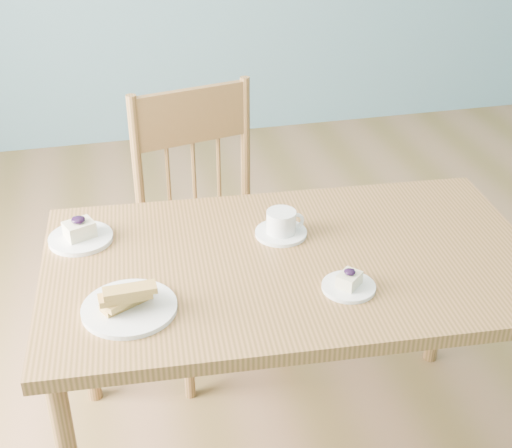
% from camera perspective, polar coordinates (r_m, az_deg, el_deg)
% --- Properties ---
extents(room, '(5.01, 5.01, 2.71)m').
position_cam_1_polar(room, '(1.99, 12.42, 16.11)').
color(room, '#8E6342').
rests_on(room, ground).
extents(dining_table, '(1.42, 0.88, 0.74)m').
position_cam_1_polar(dining_table, '(2.02, 2.86, -4.46)').
color(dining_table, '#976439').
rests_on(dining_table, ground).
extents(dining_chair, '(0.54, 0.53, 1.00)m').
position_cam_1_polar(dining_chair, '(2.55, -3.59, -0.51)').
color(dining_chair, '#976439').
rests_on(dining_chair, ground).
extents(cheesecake_plate_near, '(0.14, 0.14, 0.06)m').
position_cam_1_polar(cheesecake_plate_near, '(1.86, 7.44, -4.76)').
color(cheesecake_plate_near, silver).
rests_on(cheesecake_plate_near, dining_table).
extents(cheesecake_plate_far, '(0.18, 0.18, 0.08)m').
position_cam_1_polar(cheesecake_plate_far, '(2.11, -13.88, -0.82)').
color(cheesecake_plate_far, silver).
rests_on(cheesecake_plate_far, dining_table).
extents(coffee_cup, '(0.15, 0.15, 0.08)m').
position_cam_1_polar(coffee_cup, '(2.07, 2.06, -0.07)').
color(coffee_cup, silver).
rests_on(coffee_cup, dining_table).
extents(biscotti_plate, '(0.24, 0.24, 0.08)m').
position_cam_1_polar(biscotti_plate, '(1.80, -10.14, -6.22)').
color(biscotti_plate, silver).
rests_on(biscotti_plate, dining_table).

